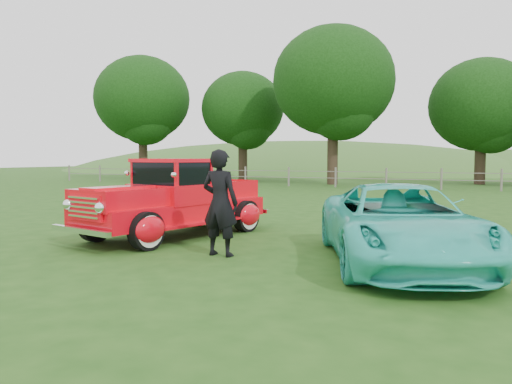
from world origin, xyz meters
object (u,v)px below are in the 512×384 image
at_px(tree_near_west, 333,81).
at_px(man, 220,203).
at_px(tree_near_east, 482,105).
at_px(tree_far_west, 142,99).
at_px(tree_mid_west, 243,109).
at_px(teal_sedan, 399,225).
at_px(red_pickup, 174,202).

height_order(tree_near_west, man, tree_near_west).
height_order(tree_near_east, man, tree_near_east).
bearing_deg(tree_far_west, tree_mid_west, 14.04).
xyz_separation_m(tree_far_west, teal_sedan, (23.52, -24.85, -5.81)).
bearing_deg(teal_sedan, tree_near_east, 66.00).
xyz_separation_m(tree_far_west, tree_near_west, (16.00, -1.00, 0.31)).
relative_size(tree_near_east, man, 4.26).
distance_m(tree_far_west, tree_near_west, 16.03).
bearing_deg(tree_mid_west, red_pickup, -68.06).
height_order(tree_mid_west, tree_near_west, tree_near_west).
distance_m(tree_mid_west, man, 30.43).
bearing_deg(man, tree_near_west, -76.88).
height_order(tree_near_east, teal_sedan, tree_near_east).
bearing_deg(tree_mid_west, tree_far_west, -165.96).
distance_m(tree_far_west, tree_mid_west, 8.30).
relative_size(tree_near_west, teal_sedan, 2.14).
bearing_deg(tree_near_west, red_pickup, -83.97).
bearing_deg(tree_near_east, red_pickup, -103.78).
relative_size(tree_near_west, tree_near_east, 1.25).
distance_m(tree_near_west, red_pickup, 23.75).
relative_size(tree_mid_west, tree_near_east, 1.02).
distance_m(tree_near_east, teal_sedan, 28.26).
relative_size(tree_mid_west, teal_sedan, 1.73).
relative_size(tree_near_west, red_pickup, 1.98).
relative_size(tree_near_west, man, 5.33).
xyz_separation_m(tree_near_west, teal_sedan, (7.52, -23.85, -6.12)).
bearing_deg(tree_mid_west, teal_sedan, -59.97).
bearing_deg(red_pickup, tree_mid_west, 125.79).
xyz_separation_m(tree_mid_west, tree_near_west, (8.00, -3.00, 1.25)).
relative_size(tree_near_east, teal_sedan, 1.71).
height_order(teal_sedan, man, man).
bearing_deg(tree_far_west, teal_sedan, -46.57).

